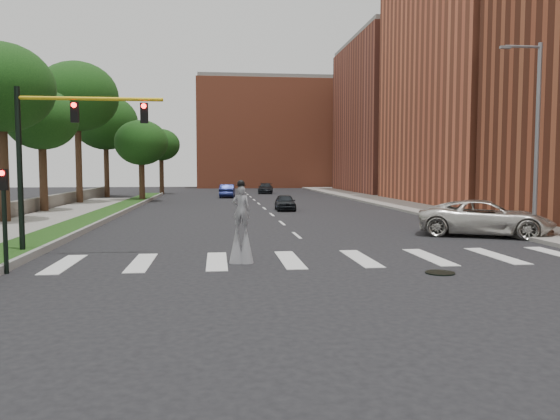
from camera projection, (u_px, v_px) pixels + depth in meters
name	position (u px, v px, depth m)	size (l,w,h in m)	color
ground_plane	(331.00, 264.00, 18.49)	(160.00, 160.00, 0.00)	black
grass_median	(103.00, 214.00, 36.96)	(2.00, 60.00, 0.25)	#173A10
median_curb	(119.00, 214.00, 37.08)	(0.20, 60.00, 0.28)	gray
sidewalk_right	(417.00, 207.00, 44.68)	(5.00, 90.00, 0.18)	gray
stone_wall	(28.00, 207.00, 38.27)	(0.50, 56.00, 1.10)	#5F5A51
manhole	(440.00, 273.00, 16.85)	(0.90, 0.90, 0.04)	black
building_mid	(500.00, 72.00, 49.82)	(16.00, 22.00, 24.00)	#C25D3D
building_far	(408.00, 118.00, 73.74)	(16.00, 22.00, 20.00)	brown
building_backdrop	(272.00, 136.00, 95.74)	(26.00, 14.00, 18.00)	#C25D3D
streetlight	(535.00, 133.00, 25.31)	(2.05, 0.20, 9.00)	slate
traffic_signal	(54.00, 144.00, 20.01)	(5.30, 0.23, 6.20)	black
secondary_signal	(4.00, 211.00, 16.65)	(0.25, 0.21, 3.23)	black
stilt_performer	(241.00, 231.00, 18.62)	(0.84, 0.55, 2.85)	#352215
suv_crossing	(485.00, 218.00, 26.22)	(2.86, 6.19, 1.72)	beige
car_near	(285.00, 202.00, 42.17)	(1.47, 3.64, 1.24)	black
car_mid	(227.00, 191.00, 60.95)	(1.55, 4.44, 1.46)	navy
car_far	(266.00, 188.00, 70.45)	(1.87, 4.59, 1.33)	black
tree_2	(1.00, 88.00, 31.05)	(5.98, 5.98, 10.40)	#352215
tree_3	(41.00, 120.00, 39.00)	(5.09, 5.09, 8.91)	#352215
tree_4	(77.00, 97.00, 48.40)	(7.24, 7.24, 12.70)	#352215
tree_5	(105.00, 123.00, 60.98)	(7.18, 7.18, 11.44)	#352215
tree_6	(141.00, 143.00, 53.16)	(5.16, 5.16, 7.94)	#352215
tree_7	(161.00, 145.00, 68.90)	(4.70, 4.70, 8.22)	#352215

